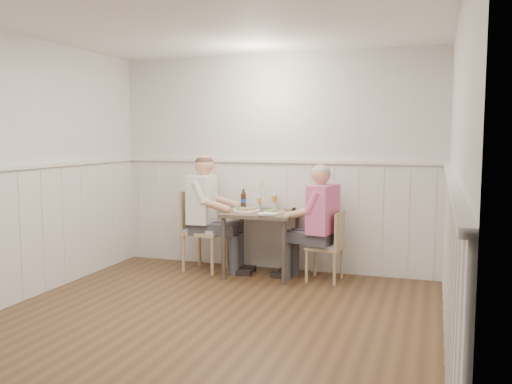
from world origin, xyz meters
TOP-DOWN VIEW (x-y plane):
  - ground_plane at (0.00, 0.00)m, footprint 4.50×4.50m
  - room_shell at (0.00, 0.00)m, footprint 4.04×4.54m
  - wainscot at (0.00, 0.69)m, footprint 4.00×4.49m
  - dining_table at (-0.04, 1.84)m, footprint 0.81×0.70m
  - chair_right at (0.75, 1.85)m, footprint 0.40×0.40m
  - chair_left at (-0.82, 1.87)m, footprint 0.49×0.49m
  - man_in_pink at (0.65, 1.80)m, footprint 0.67×0.48m
  - diner_cream at (-0.74, 1.83)m, footprint 0.68×0.47m
  - plate_man at (0.11, 1.81)m, footprint 0.24×0.24m
  - plate_diner at (-0.23, 1.79)m, footprint 0.30×0.30m
  - beer_glass_a at (0.03, 2.11)m, footprint 0.08×0.08m
  - beer_glass_b at (-0.12, 1.98)m, footprint 0.07×0.07m
  - beer_bottle at (-0.35, 2.07)m, footprint 0.07×0.07m
  - rolled_napkin at (0.13, 1.53)m, footprint 0.20×0.12m
  - grass_vase at (-0.14, 2.08)m, footprint 0.04×0.04m
  - gingham_mat at (-0.33, 2.07)m, footprint 0.32×0.26m

SIDE VIEW (x-z plane):
  - ground_plane at x=0.00m, z-range 0.00..0.00m
  - chair_right at x=0.75m, z-range 0.03..0.82m
  - chair_left at x=-0.82m, z-range 0.04..1.01m
  - man_in_pink at x=0.65m, z-range -0.11..1.23m
  - diner_cream at x=-0.74m, z-range -0.12..1.31m
  - dining_table at x=-0.04m, z-range 0.27..1.02m
  - wainscot at x=0.00m, z-range 0.02..1.36m
  - gingham_mat at x=-0.33m, z-range 0.75..0.76m
  - plate_man at x=0.11m, z-range 0.74..0.80m
  - rolled_napkin at x=0.13m, z-range 0.75..0.79m
  - plate_diner at x=-0.23m, z-range 0.74..0.81m
  - beer_bottle at x=-0.35m, z-range 0.74..0.97m
  - beer_glass_b at x=-0.12m, z-range 0.78..0.95m
  - beer_glass_a at x=0.03m, z-range 0.78..0.98m
  - grass_vase at x=-0.14m, z-range 0.73..1.09m
  - room_shell at x=0.00m, z-range 0.22..2.82m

